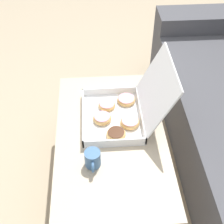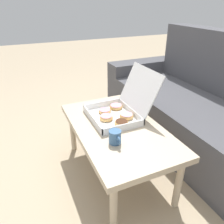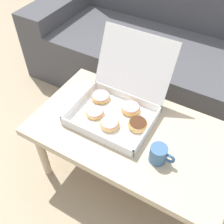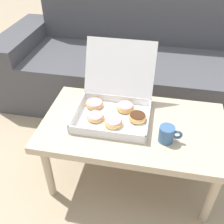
# 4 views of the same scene
# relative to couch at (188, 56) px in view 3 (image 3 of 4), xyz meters

# --- Properties ---
(ground_plane) EXTENTS (12.00, 12.00, 0.00)m
(ground_plane) POSITION_rel_couch_xyz_m (0.00, -0.82, -0.31)
(ground_plane) COLOR tan
(couch) EXTENTS (2.32, 0.83, 0.96)m
(couch) POSITION_rel_couch_xyz_m (0.00, 0.00, 0.00)
(couch) COLOR #4C4C51
(couch) RESTS_ON ground_plane
(coffee_table) EXTENTS (0.97, 0.56, 0.42)m
(coffee_table) POSITION_rel_couch_xyz_m (0.00, -0.89, 0.06)
(coffee_table) COLOR #C6B293
(coffee_table) RESTS_ON ground_plane
(pastry_box) EXTENTS (0.39, 0.45, 0.34)m
(pastry_box) POSITION_rel_couch_xyz_m (-0.11, -0.82, 0.17)
(pastry_box) COLOR white
(pastry_box) RESTS_ON coffee_table
(coffee_mug) EXTENTS (0.11, 0.07, 0.08)m
(coffee_mug) POSITION_rel_couch_xyz_m (0.17, -0.99, 0.15)
(coffee_mug) COLOR #3D6693
(coffee_mug) RESTS_ON coffee_table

